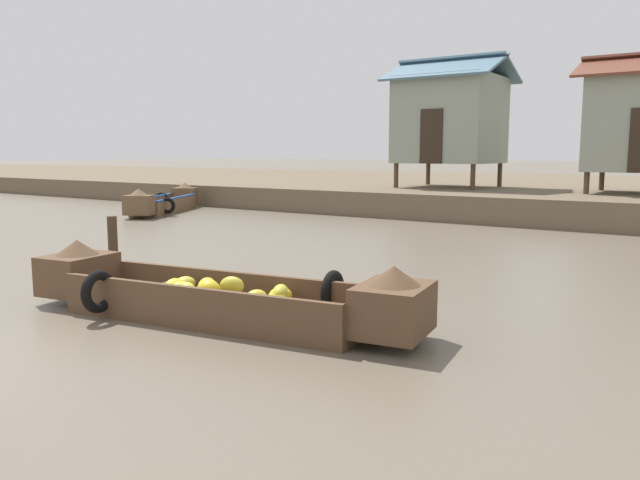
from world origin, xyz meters
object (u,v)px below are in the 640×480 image
at_px(banana_boat, 216,295).
at_px(cargo_boat_upstream, 164,203).
at_px(mooring_post, 113,252).
at_px(stilt_house_left, 450,119).

relative_size(banana_boat, cargo_boat_upstream, 1.15).
bearing_deg(cargo_boat_upstream, mooring_post, -44.87).
relative_size(banana_boat, stilt_house_left, 1.16).
bearing_deg(cargo_boat_upstream, banana_boat, -39.02).
bearing_deg(cargo_boat_upstream, stilt_house_left, 42.27).
relative_size(cargo_boat_upstream, mooring_post, 4.25).
bearing_deg(mooring_post, cargo_boat_upstream, 135.13).
relative_size(cargo_boat_upstream, stilt_house_left, 1.01).
bearing_deg(stilt_house_left, cargo_boat_upstream, -137.73).
bearing_deg(banana_boat, stilt_house_left, 103.47).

